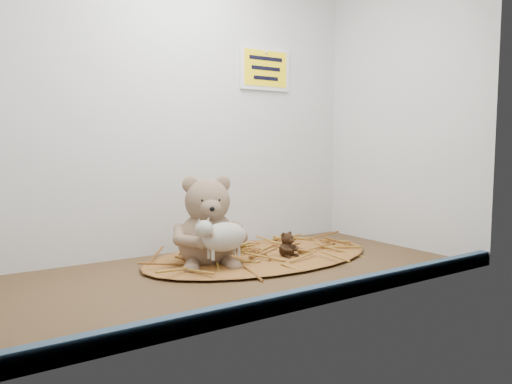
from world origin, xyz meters
TOP-DOWN VIEW (x-y plane):
  - alcove_shell at (0.00, 9.00)cm, footprint 120.40×60.20cm
  - front_rail at (0.00, -28.80)cm, footprint 119.28×2.20cm
  - straw_bed at (15.11, 9.88)cm, footprint 68.58×39.82cm
  - main_teddy at (-1.15, 10.62)cm, footprint 24.43×25.07cm
  - toy_lamb at (-1.15, 2.23)cm, footprint 15.65×9.55cm
  - mini_teddy_tan at (10.85, 16.03)cm, footprint 8.26×8.44cm
  - mini_teddy_brown at (19.38, 3.72)cm, footprint 6.26×6.52cm
  - wall_sign at (30.00, 29.40)cm, footprint 16.00×1.20cm

SIDE VIEW (x-z plane):
  - straw_bed at x=15.11cm, z-range 0.00..1.33cm
  - front_rail at x=0.00cm, z-range 0.00..3.60cm
  - mini_teddy_brown at x=19.38cm, z-range 1.33..8.15cm
  - mini_teddy_tan at x=10.85cm, z-range 1.33..8.95cm
  - toy_lamb at x=-1.15cm, z-range 3.78..13.89cm
  - main_teddy at x=-1.15cm, z-range 0.00..23.42cm
  - alcove_shell at x=0.00cm, z-range -0.20..90.20cm
  - wall_sign at x=30.00cm, z-range 49.50..60.50cm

